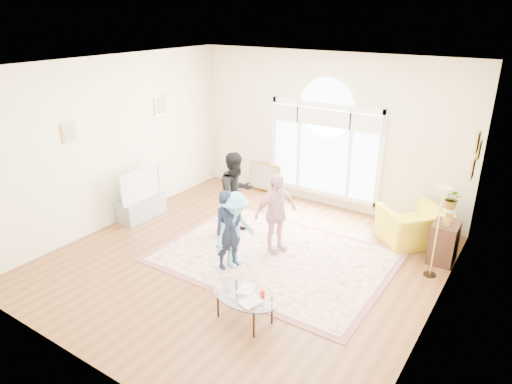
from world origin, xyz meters
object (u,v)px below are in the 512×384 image
Objects in this scene: coffee_table at (245,295)px; tv_console at (141,207)px; area_rug at (274,257)px; television at (139,183)px; armchair at (413,226)px.

tv_console is at bearing 163.97° from coffee_table.
coffee_table reaches higher than area_rug.
tv_console is (-3.13, -0.09, 0.20)m from area_rug.
television is 4.00m from coffee_table.
television is 1.05× the size of armchair.
armchair is (4.91, 1.90, -0.39)m from television.
television is (0.01, -0.00, 0.53)m from tv_console.
television is (-3.12, -0.09, 0.73)m from area_rug.
tv_console is 4.00m from coffee_table.
television is at bearing -0.00° from tv_console.
area_rug is at bearing 1.60° from television.
television reaches higher than coffee_table.
area_rug is 2.57m from armchair.
tv_console is at bearing 180.00° from television.
television is 1.00× the size of coffee_table.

